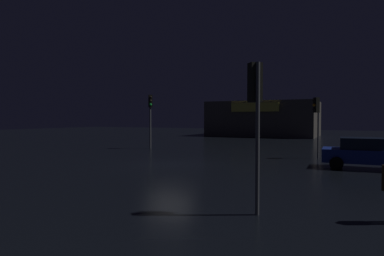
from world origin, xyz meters
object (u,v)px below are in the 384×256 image
object	(u,v)px
traffic_signal_main	(255,99)
traffic_signal_opposite	(150,111)
car_near	(364,153)
store_building	(264,119)
traffic_signal_cross_left	(316,111)

from	to	relation	value
traffic_signal_main	traffic_signal_opposite	world-z (taller)	traffic_signal_opposite
traffic_signal_main	car_near	bearing A→B (deg)	74.58
store_building	traffic_signal_cross_left	size ratio (longest dim) A/B	3.81
traffic_signal_opposite	car_near	world-z (taller)	traffic_signal_opposite
traffic_signal_main	traffic_signal_cross_left	world-z (taller)	traffic_signal_main
store_building	traffic_signal_main	size ratio (longest dim) A/B	3.67
store_building	traffic_signal_main	bearing A→B (deg)	-76.14
store_building	traffic_signal_main	xyz separation A→B (m)	(9.54, -38.66, 0.60)
store_building	traffic_signal_opposite	xyz separation A→B (m)	(-3.43, -23.98, 0.71)
car_near	traffic_signal_cross_left	bearing A→B (deg)	126.19
store_building	car_near	world-z (taller)	store_building
traffic_signal_cross_left	traffic_signal_opposite	bearing A→B (deg)	175.33
traffic_signal_main	store_building	bearing A→B (deg)	103.86
traffic_signal_main	traffic_signal_cross_left	distance (m)	13.61
traffic_signal_opposite	traffic_signal_cross_left	size ratio (longest dim) A/B	1.17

